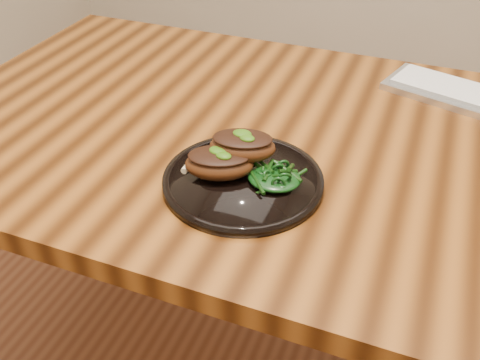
{
  "coord_description": "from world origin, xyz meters",
  "views": [
    {
      "loc": [
        0.11,
        -0.8,
        1.26
      ],
      "look_at": [
        -0.12,
        -0.2,
        0.78
      ],
      "focal_mm": 40.0,
      "sensor_mm": 36.0,
      "label": 1
    }
  ],
  "objects_px": {
    "desk": "(340,183)",
    "plate": "(243,180)",
    "greens_heap": "(274,175)",
    "lamb_chop_front": "(219,163)"
  },
  "relations": [
    {
      "from": "lamb_chop_front",
      "to": "greens_heap",
      "type": "xyz_separation_m",
      "value": [
        0.09,
        0.01,
        -0.01
      ]
    },
    {
      "from": "desk",
      "to": "lamb_chop_front",
      "type": "xyz_separation_m",
      "value": [
        -0.16,
        -0.18,
        0.12
      ]
    },
    {
      "from": "plate",
      "to": "lamb_chop_front",
      "type": "distance_m",
      "value": 0.05
    },
    {
      "from": "lamb_chop_front",
      "to": "plate",
      "type": "bearing_deg",
      "value": 13.77
    },
    {
      "from": "plate",
      "to": "lamb_chop_front",
      "type": "height_order",
      "value": "lamb_chop_front"
    },
    {
      "from": "desk",
      "to": "plate",
      "type": "xyz_separation_m",
      "value": [
        -0.13,
        -0.17,
        0.09
      ]
    },
    {
      "from": "lamb_chop_front",
      "to": "greens_heap",
      "type": "relative_size",
      "value": 1.49
    },
    {
      "from": "desk",
      "to": "greens_heap",
      "type": "xyz_separation_m",
      "value": [
        -0.08,
        -0.17,
        0.11
      ]
    },
    {
      "from": "plate",
      "to": "greens_heap",
      "type": "xyz_separation_m",
      "value": [
        0.05,
        0.0,
        0.02
      ]
    },
    {
      "from": "greens_heap",
      "to": "desk",
      "type": "bearing_deg",
      "value": 65.06
    }
  ]
}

